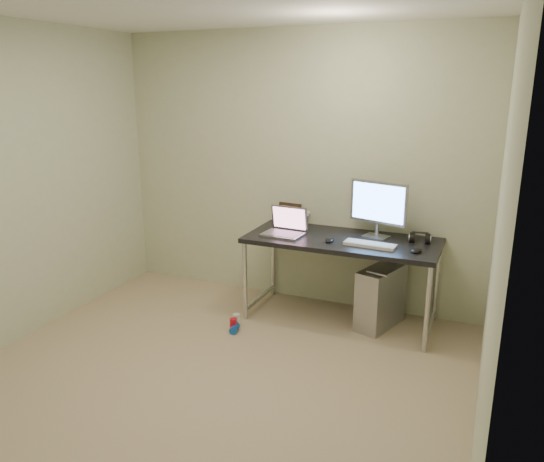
% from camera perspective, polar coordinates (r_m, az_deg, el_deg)
% --- Properties ---
extents(floor, '(3.50, 3.50, 0.00)m').
position_cam_1_polar(floor, '(3.86, -7.24, -16.10)').
color(floor, tan).
rests_on(floor, ground).
extents(wall_back, '(3.50, 0.02, 2.50)m').
position_cam_1_polar(wall_back, '(4.93, 2.55, 6.60)').
color(wall_back, beige).
rests_on(wall_back, ground).
extents(wall_right, '(0.02, 3.50, 2.50)m').
position_cam_1_polar(wall_right, '(2.92, 23.06, -1.00)').
color(wall_right, beige).
rests_on(wall_right, ground).
extents(desk, '(1.62, 0.71, 0.75)m').
position_cam_1_polar(desk, '(4.56, 7.52, -1.72)').
color(desk, black).
rests_on(desk, ground).
extents(tower_computer, '(0.36, 0.55, 0.56)m').
position_cam_1_polar(tower_computer, '(4.64, 11.62, -6.97)').
color(tower_computer, '#A9AAAE').
rests_on(tower_computer, ground).
extents(cable_a, '(0.01, 0.16, 0.69)m').
position_cam_1_polar(cable_a, '(4.87, 11.82, -4.19)').
color(cable_a, black).
rests_on(cable_a, ground).
extents(cable_b, '(0.02, 0.11, 0.71)m').
position_cam_1_polar(cable_b, '(4.84, 12.81, -4.61)').
color(cable_b, black).
rests_on(cable_b, ground).
extents(can_red, '(0.07, 0.07, 0.11)m').
position_cam_1_polar(can_red, '(4.55, -4.18, -10.02)').
color(can_red, red).
rests_on(can_red, ground).
extents(can_white, '(0.08, 0.08, 0.11)m').
position_cam_1_polar(can_white, '(4.63, -3.85, -9.56)').
color(can_white, silver).
rests_on(can_white, ground).
extents(can_blue, '(0.09, 0.13, 0.06)m').
position_cam_1_polar(can_blue, '(4.54, -4.05, -10.41)').
color(can_blue, blue).
rests_on(can_blue, ground).
extents(laptop, '(0.36, 0.30, 0.23)m').
position_cam_1_polar(laptop, '(4.62, 1.44, 0.32)').
color(laptop, '#AFAEB6').
rests_on(laptop, desk).
extents(monitor, '(0.51, 0.20, 0.48)m').
position_cam_1_polar(monitor, '(4.55, 11.34, 2.76)').
color(monitor, '#AFAEB6').
rests_on(monitor, desk).
extents(keyboard, '(0.43, 0.17, 0.03)m').
position_cam_1_polar(keyboard, '(4.36, 10.50, -1.44)').
color(keyboard, silver).
rests_on(keyboard, desk).
extents(mouse_right, '(0.10, 0.13, 0.04)m').
position_cam_1_polar(mouse_right, '(4.28, 15.27, -1.96)').
color(mouse_right, black).
rests_on(mouse_right, desk).
extents(mouse_left, '(0.07, 0.11, 0.04)m').
position_cam_1_polar(mouse_left, '(4.43, 6.19, -0.92)').
color(mouse_left, black).
rests_on(mouse_left, desk).
extents(headphones, '(0.17, 0.11, 0.11)m').
position_cam_1_polar(headphones, '(4.55, 15.62, -0.82)').
color(headphones, black).
rests_on(headphones, desk).
extents(picture_frame, '(0.24, 0.09, 0.19)m').
position_cam_1_polar(picture_frame, '(5.01, 1.88, 1.98)').
color(picture_frame, black).
rests_on(picture_frame, desk).
extents(webcam, '(0.05, 0.04, 0.13)m').
position_cam_1_polar(webcam, '(4.92, 3.85, 1.74)').
color(webcam, silver).
rests_on(webcam, desk).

